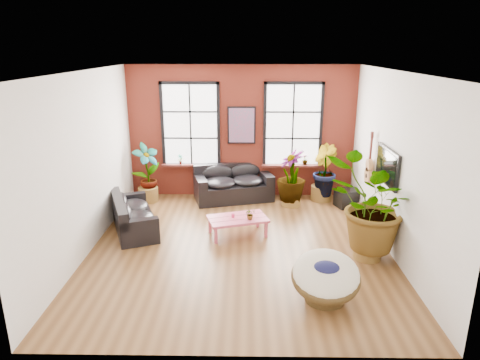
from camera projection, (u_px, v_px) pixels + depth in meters
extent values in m
cube|color=brown|center=(240.00, 247.00, 8.78)|extent=(6.00, 6.50, 0.02)
cube|color=white|center=(239.00, 71.00, 7.73)|extent=(6.00, 6.50, 0.02)
cube|color=#5B1D15|center=(242.00, 132.00, 11.37)|extent=(6.00, 0.02, 3.50)
cube|color=silver|center=(235.00, 236.00, 5.15)|extent=(6.00, 0.02, 3.50)
cube|color=silver|center=(85.00, 164.00, 8.30)|extent=(0.02, 6.50, 3.50)
cube|color=silver|center=(396.00, 165.00, 8.21)|extent=(0.02, 6.50, 3.50)
cube|color=white|center=(190.00, 125.00, 11.27)|extent=(1.40, 0.02, 2.10)
cube|color=#441612|center=(192.00, 165.00, 11.53)|extent=(1.60, 0.22, 0.06)
cube|color=white|center=(293.00, 125.00, 11.23)|extent=(1.40, 0.02, 2.10)
cube|color=#441612|center=(292.00, 166.00, 11.49)|extent=(1.60, 0.22, 0.06)
cube|color=black|center=(234.00, 191.00, 11.43)|extent=(2.19, 1.46, 0.46)
cube|color=black|center=(230.00, 171.00, 11.63)|extent=(2.01, 0.74, 0.47)
cube|color=black|center=(200.00, 181.00, 11.12)|extent=(0.48, 1.01, 0.24)
cube|color=black|center=(265.00, 177.00, 11.53)|extent=(0.48, 1.01, 0.24)
ellipsoid|color=black|center=(220.00, 182.00, 11.20)|extent=(1.03, 1.01, 0.26)
ellipsoid|color=black|center=(218.00, 173.00, 11.41)|extent=(0.88, 0.47, 0.45)
ellipsoid|color=black|center=(248.00, 180.00, 11.38)|extent=(1.03, 1.01, 0.26)
ellipsoid|color=black|center=(245.00, 171.00, 11.59)|extent=(0.88, 0.47, 0.45)
cube|color=black|center=(134.00, 222.00, 9.56)|extent=(1.45, 2.06, 0.37)
cube|color=black|center=(119.00, 208.00, 9.35)|extent=(0.89, 1.84, 0.38)
cube|color=black|center=(139.00, 224.00, 8.71)|extent=(0.81, 0.48, 0.19)
cube|color=black|center=(129.00, 198.00, 10.24)|extent=(0.81, 0.48, 0.19)
ellipsoid|color=black|center=(138.00, 218.00, 9.17)|extent=(0.93, 1.02, 0.21)
ellipsoid|color=black|center=(127.00, 213.00, 9.05)|extent=(0.51, 0.85, 0.37)
ellipsoid|color=black|center=(133.00, 206.00, 9.84)|extent=(0.93, 1.02, 0.21)
ellipsoid|color=black|center=(123.00, 201.00, 9.72)|extent=(0.51, 0.85, 0.37)
cube|color=#D04B6A|center=(238.00, 219.00, 9.23)|extent=(1.40, 1.05, 0.05)
cube|color=#441612|center=(239.00, 220.00, 9.11)|extent=(1.19, 0.37, 0.00)
cube|color=#441612|center=(236.00, 216.00, 9.33)|extent=(1.19, 0.37, 0.00)
cube|color=#D04B6A|center=(216.00, 236.00, 8.88)|extent=(0.08, 0.08, 0.35)
cube|color=#D04B6A|center=(266.00, 230.00, 9.18)|extent=(0.08, 0.08, 0.35)
cube|color=#D04B6A|center=(210.00, 225.00, 9.40)|extent=(0.08, 0.08, 0.35)
cube|color=#D04B6A|center=(258.00, 220.00, 9.70)|extent=(0.08, 0.08, 0.35)
cylinder|color=#E1386D|center=(233.00, 216.00, 9.23)|extent=(0.09, 0.09, 0.08)
cylinder|color=#4F3A1C|center=(325.00, 293.00, 6.90)|extent=(0.71, 0.71, 0.25)
torus|color=#4F3A1C|center=(326.00, 277.00, 6.81)|extent=(1.23, 1.23, 0.50)
ellipsoid|color=silver|center=(326.00, 273.00, 6.79)|extent=(1.19, 1.25, 0.68)
ellipsoid|color=#151743|center=(327.00, 268.00, 6.70)|extent=(0.46, 0.39, 0.19)
cube|color=black|center=(242.00, 125.00, 11.24)|extent=(0.74, 0.04, 0.98)
cube|color=#0C7F8C|center=(242.00, 125.00, 11.21)|extent=(0.66, 0.02, 0.90)
cube|color=black|center=(387.00, 166.00, 8.53)|extent=(0.06, 1.25, 0.72)
cube|color=black|center=(386.00, 166.00, 8.53)|extent=(0.01, 1.15, 0.62)
cylinder|color=#B27F4C|center=(368.00, 176.00, 9.69)|extent=(0.09, 0.38, 0.38)
cylinder|color=#B27F4C|center=(369.00, 165.00, 9.61)|extent=(0.09, 0.30, 0.30)
cylinder|color=black|center=(368.00, 176.00, 9.69)|extent=(0.09, 0.11, 0.11)
cube|color=#441612|center=(371.00, 149.00, 9.50)|extent=(0.04, 0.05, 0.55)
cube|color=#441612|center=(372.00, 135.00, 9.40)|extent=(0.06, 0.06, 0.14)
cube|color=black|center=(347.00, 198.00, 10.92)|extent=(0.66, 0.60, 0.46)
cylinder|color=brown|center=(148.00, 194.00, 11.31)|extent=(0.61, 0.61, 0.38)
cylinder|color=brown|center=(321.00, 193.00, 11.40)|extent=(0.58, 0.58, 0.40)
cylinder|color=brown|center=(367.00, 249.00, 8.26)|extent=(0.65, 0.65, 0.39)
cylinder|color=brown|center=(291.00, 199.00, 11.01)|extent=(0.55, 0.55, 0.35)
imported|color=#144B14|center=(147.00, 170.00, 11.15)|extent=(0.88, 0.88, 1.41)
imported|color=#144B14|center=(324.00, 170.00, 11.21)|extent=(0.74, 0.85, 1.35)
imported|color=#144B14|center=(373.00, 206.00, 7.99)|extent=(2.14, 2.06, 1.84)
imported|color=#144B14|center=(291.00, 176.00, 10.83)|extent=(0.89, 0.89, 1.32)
imported|color=#144B14|center=(250.00, 214.00, 9.11)|extent=(0.27, 0.25, 0.24)
imported|color=#144B14|center=(180.00, 159.00, 11.48)|extent=(0.17, 0.17, 0.27)
imported|color=#144B14|center=(305.00, 160.00, 11.43)|extent=(0.19, 0.19, 0.27)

